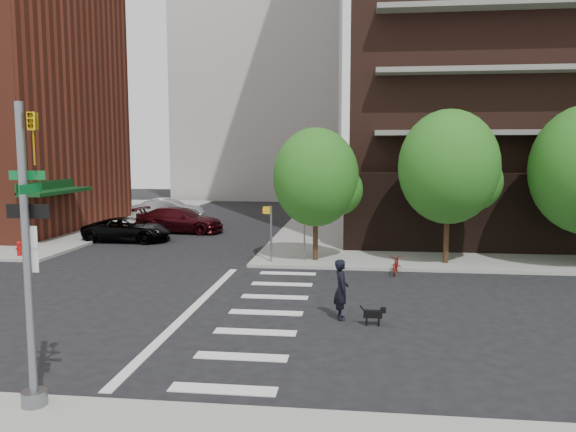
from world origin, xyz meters
name	(u,v)px	position (x,y,z in m)	size (l,w,h in m)	color
ground	(177,310)	(0.00, 0.00, 0.00)	(120.00, 120.00, 0.00)	black
sidewalk_ne	(565,226)	(20.50, 23.50, 0.07)	(39.00, 33.00, 0.15)	gray
crosswalk	(242,312)	(2.21, 0.00, 0.01)	(3.85, 13.00, 0.01)	silver
tree_a	(316,177)	(4.00, 8.50, 4.04)	(4.00, 4.00, 5.90)	#301E11
tree_b	(448,167)	(10.00, 8.50, 4.54)	(4.50, 4.50, 6.65)	#301E11
traffic_signal	(30,281)	(-0.47, -7.49, 2.70)	(0.90, 0.75, 6.00)	slate
pedestrian_signal	(278,225)	(2.32, 7.92, 1.85)	(2.18, 0.67, 2.60)	slate
fire_hydrant	(19,248)	(-10.50, 7.80, 0.55)	(0.24, 0.24, 0.73)	#A50C0C
parked_car_black	(128,230)	(-7.34, 13.59, 0.71)	(5.09, 2.34, 1.41)	black
parked_car_maroon	(180,220)	(-5.50, 17.57, 0.83)	(5.73, 2.33, 1.66)	#3C0B10
parked_car_silver	(169,210)	(-8.20, 23.30, 0.87)	(5.25, 1.83, 1.73)	#B6BABE
scooter	(396,264)	(7.63, 6.50, 0.43)	(0.57, 1.64, 0.86)	maroon
dog_walker	(341,289)	(5.44, -0.38, 0.95)	(0.45, 0.69, 1.90)	black
dog	(374,314)	(6.44, -0.94, 0.36)	(0.67, 0.19, 0.57)	black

